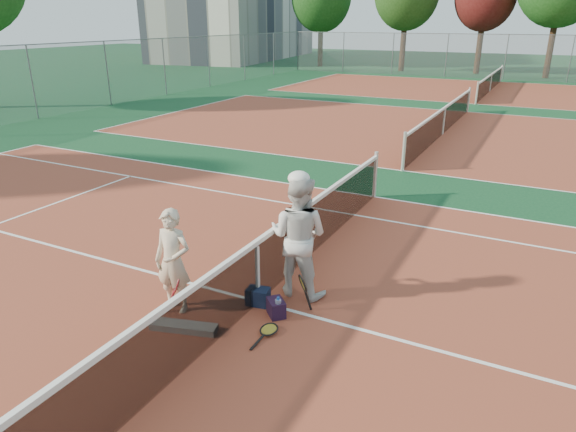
{
  "coord_description": "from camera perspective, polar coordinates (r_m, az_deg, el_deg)",
  "views": [
    {
      "loc": [
        3.47,
        -5.78,
        3.98
      ],
      "look_at": [
        0.0,
        0.98,
        1.05
      ],
      "focal_mm": 32.0,
      "sensor_mm": 36.0,
      "label": 1
    }
  ],
  "objects": [
    {
      "name": "ground",
      "position": [
        7.83,
        -3.32,
        -9.51
      ],
      "size": [
        130.0,
        130.0,
        0.0
      ],
      "primitive_type": "plane",
      "color": "#103C20",
      "rests_on": "ground"
    },
    {
      "name": "racket_black_held",
      "position": [
        7.45,
        1.63,
        -8.61
      ],
      "size": [
        0.33,
        0.33,
        0.58
      ],
      "primitive_type": null,
      "rotation": [
        0.0,
        0.0,
        3.93
      ],
      "color": "black",
      "rests_on": "ground"
    },
    {
      "name": "sports_bag_purple",
      "position": [
        7.44,
        -1.33,
        -10.16
      ],
      "size": [
        0.36,
        0.36,
        0.25
      ],
      "primitive_type": "cube",
      "rotation": [
        0.0,
        0.0,
        -0.77
      ],
      "color": "black",
      "rests_on": "ground"
    },
    {
      "name": "racket_red",
      "position": [
        7.63,
        -12.17,
        -8.38
      ],
      "size": [
        0.35,
        0.36,
        0.57
      ],
      "primitive_type": null,
      "rotation": [
        0.0,
        0.0,
        0.68
      ],
      "color": "maroon",
      "rests_on": "ground"
    },
    {
      "name": "net_far_b",
      "position": [
        33.15,
        21.61,
        13.63
      ],
      "size": [
        0.1,
        10.98,
        1.02
      ],
      "primitive_type": null,
      "color": "black",
      "rests_on": "ground"
    },
    {
      "name": "court_main",
      "position": [
        7.83,
        -3.32,
        -9.49
      ],
      "size": [
        23.77,
        10.97,
        0.01
      ],
      "primitive_type": "cube",
      "color": "brown",
      "rests_on": "ground"
    },
    {
      "name": "fence_back",
      "position": [
        40.01,
        23.04,
        15.92
      ],
      "size": [
        32.0,
        0.06,
        3.0
      ],
      "primitive_type": null,
      "color": "slate",
      "rests_on": "ground"
    },
    {
      "name": "player_b",
      "position": [
        7.66,
        1.17,
        -2.26
      ],
      "size": [
        0.94,
        0.74,
        1.89
      ],
      "primitive_type": "imported",
      "rotation": [
        0.0,
        0.0,
        3.17
      ],
      "color": "silver",
      "rests_on": "ground"
    },
    {
      "name": "court_far_a",
      "position": [
        19.99,
        16.79,
        8.7
      ],
      "size": [
        23.77,
        10.97,
        0.01
      ],
      "primitive_type": "cube",
      "color": "brown",
      "rests_on": "ground"
    },
    {
      "name": "court_far_b",
      "position": [
        33.21,
        21.49,
        12.77
      ],
      "size": [
        23.77,
        10.97,
        0.01
      ],
      "primitive_type": "cube",
      "color": "brown",
      "rests_on": "ground"
    },
    {
      "name": "racket_spare",
      "position": [
        7.12,
        -2.13,
        -12.57
      ],
      "size": [
        0.28,
        0.61,
        0.08
      ],
      "primitive_type": null,
      "rotation": [
        0.0,
        0.0,
        1.55
      ],
      "color": "black",
      "rests_on": "ground"
    },
    {
      "name": "player_a",
      "position": [
        7.46,
        -12.65,
        -4.92
      ],
      "size": [
        0.6,
        0.43,
        1.55
      ],
      "primitive_type": "imported",
      "rotation": [
        0.0,
        0.0,
        0.1
      ],
      "color": "beige",
      "rests_on": "ground"
    },
    {
      "name": "net_cover_canvas",
      "position": [
        7.3,
        -11.5,
        -12.0
      ],
      "size": [
        0.95,
        0.46,
        0.1
      ],
      "primitive_type": "cube",
      "rotation": [
        0.0,
        0.0,
        0.28
      ],
      "color": "slate",
      "rests_on": "ground"
    },
    {
      "name": "net_far_a",
      "position": [
        19.9,
        16.94,
        10.12
      ],
      "size": [
        0.1,
        10.98,
        1.02
      ],
      "primitive_type": null,
      "color": "black",
      "rests_on": "ground"
    },
    {
      "name": "net_main",
      "position": [
        7.58,
        -3.4,
        -6.19
      ],
      "size": [
        0.1,
        10.98,
        1.02
      ],
      "primitive_type": null,
      "color": "black",
      "rests_on": "ground"
    },
    {
      "name": "water_bottle",
      "position": [
        7.36,
        -1.09,
        -10.29
      ],
      "size": [
        0.09,
        0.09,
        0.3
      ],
      "primitive_type": "cylinder",
      "color": "#C7E1FC",
      "rests_on": "ground"
    },
    {
      "name": "sports_bag_navy",
      "position": [
        7.71,
        -3.36,
        -8.92
      ],
      "size": [
        0.36,
        0.28,
        0.26
      ],
      "primitive_type": "cube",
      "rotation": [
        0.0,
        0.0,
        0.17
      ],
      "color": "#101A32",
      "rests_on": "ground"
    }
  ]
}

